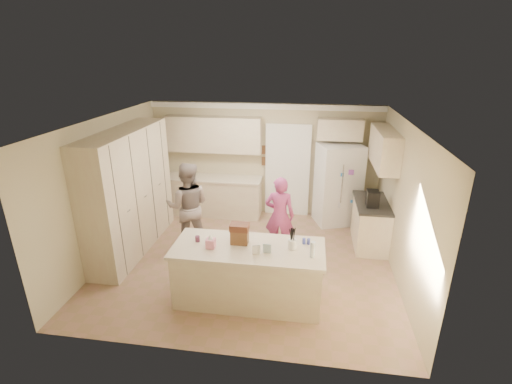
# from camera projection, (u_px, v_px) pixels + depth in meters

# --- Properties ---
(floor) EXTENTS (5.20, 4.60, 0.02)m
(floor) POSITION_uv_depth(u_px,v_px,m) (248.00, 261.00, 6.92)
(floor) COLOR #95705C
(floor) RESTS_ON ground
(ceiling) EXTENTS (5.20, 4.60, 0.02)m
(ceiling) POSITION_uv_depth(u_px,v_px,m) (247.00, 121.00, 5.98)
(ceiling) COLOR white
(ceiling) RESTS_ON wall_back
(wall_back) EXTENTS (5.20, 0.02, 2.60)m
(wall_back) POSITION_uv_depth(u_px,v_px,m) (264.00, 160.00, 8.59)
(wall_back) COLOR beige
(wall_back) RESTS_ON ground
(wall_front) EXTENTS (5.20, 0.02, 2.60)m
(wall_front) POSITION_uv_depth(u_px,v_px,m) (214.00, 268.00, 4.32)
(wall_front) COLOR beige
(wall_front) RESTS_ON ground
(wall_left) EXTENTS (0.02, 4.60, 2.60)m
(wall_left) POSITION_uv_depth(u_px,v_px,m) (108.00, 188.00, 6.81)
(wall_left) COLOR beige
(wall_left) RESTS_ON ground
(wall_right) EXTENTS (0.02, 4.60, 2.60)m
(wall_right) POSITION_uv_depth(u_px,v_px,m) (404.00, 205.00, 6.09)
(wall_right) COLOR beige
(wall_right) RESTS_ON ground
(crown_back) EXTENTS (5.20, 0.08, 0.12)m
(crown_back) POSITION_uv_depth(u_px,v_px,m) (264.00, 106.00, 8.10)
(crown_back) COLOR white
(crown_back) RESTS_ON wall_back
(pantry_bank) EXTENTS (0.60, 2.60, 2.35)m
(pantry_bank) POSITION_uv_depth(u_px,v_px,m) (129.00, 192.00, 7.00)
(pantry_bank) COLOR beige
(pantry_bank) RESTS_ON floor
(back_base_cab) EXTENTS (2.20, 0.60, 0.88)m
(back_base_cab) POSITION_uv_depth(u_px,v_px,m) (214.00, 196.00, 8.77)
(back_base_cab) COLOR beige
(back_base_cab) RESTS_ON floor
(back_countertop) EXTENTS (2.24, 0.63, 0.04)m
(back_countertop) POSITION_uv_depth(u_px,v_px,m) (213.00, 178.00, 8.59)
(back_countertop) COLOR beige
(back_countertop) RESTS_ON back_base_cab
(back_upper_cab) EXTENTS (2.20, 0.35, 0.80)m
(back_upper_cab) POSITION_uv_depth(u_px,v_px,m) (213.00, 134.00, 8.36)
(back_upper_cab) COLOR beige
(back_upper_cab) RESTS_ON wall_back
(doorway_opening) EXTENTS (0.90, 0.06, 2.10)m
(doorway_opening) POSITION_uv_depth(u_px,v_px,m) (288.00, 172.00, 8.57)
(doorway_opening) COLOR black
(doorway_opening) RESTS_ON floor
(doorway_casing) EXTENTS (1.02, 0.03, 2.22)m
(doorway_casing) POSITION_uv_depth(u_px,v_px,m) (287.00, 172.00, 8.54)
(doorway_casing) COLOR white
(doorway_casing) RESTS_ON floor
(wall_frame_upper) EXTENTS (0.15, 0.02, 0.20)m
(wall_frame_upper) POSITION_uv_depth(u_px,v_px,m) (265.00, 150.00, 8.46)
(wall_frame_upper) COLOR brown
(wall_frame_upper) RESTS_ON wall_back
(wall_frame_lower) EXTENTS (0.15, 0.02, 0.20)m
(wall_frame_lower) POSITION_uv_depth(u_px,v_px,m) (265.00, 161.00, 8.55)
(wall_frame_lower) COLOR brown
(wall_frame_lower) RESTS_ON wall_back
(refrigerator) EXTENTS (1.08, 0.95, 1.80)m
(refrigerator) POSITION_uv_depth(u_px,v_px,m) (338.00, 185.00, 8.19)
(refrigerator) COLOR white
(refrigerator) RESTS_ON floor
(fridge_seam) EXTENTS (0.02, 0.02, 1.78)m
(fridge_seam) POSITION_uv_depth(u_px,v_px,m) (339.00, 190.00, 7.86)
(fridge_seam) COLOR gray
(fridge_seam) RESTS_ON refrigerator
(fridge_dispenser) EXTENTS (0.22, 0.03, 0.35)m
(fridge_dispenser) POSITION_uv_depth(u_px,v_px,m) (329.00, 179.00, 7.79)
(fridge_dispenser) COLOR black
(fridge_dispenser) RESTS_ON refrigerator
(fridge_handle_l) EXTENTS (0.02, 0.02, 0.85)m
(fridge_handle_l) POSITION_uv_depth(u_px,v_px,m) (337.00, 184.00, 7.80)
(fridge_handle_l) COLOR silver
(fridge_handle_l) RESTS_ON refrigerator
(fridge_handle_r) EXTENTS (0.02, 0.02, 0.85)m
(fridge_handle_r) POSITION_uv_depth(u_px,v_px,m) (342.00, 184.00, 7.78)
(fridge_handle_r) COLOR silver
(fridge_handle_r) RESTS_ON refrigerator
(over_fridge_cab) EXTENTS (0.95, 0.35, 0.45)m
(over_fridge_cab) POSITION_uv_depth(u_px,v_px,m) (340.00, 129.00, 7.90)
(over_fridge_cab) COLOR beige
(over_fridge_cab) RESTS_ON wall_back
(right_base_cab) EXTENTS (0.60, 1.20, 0.88)m
(right_base_cab) POSITION_uv_depth(u_px,v_px,m) (370.00, 224.00, 7.37)
(right_base_cab) COLOR beige
(right_base_cab) RESTS_ON floor
(right_countertop) EXTENTS (0.63, 1.24, 0.04)m
(right_countertop) POSITION_uv_depth(u_px,v_px,m) (372.00, 203.00, 7.20)
(right_countertop) COLOR #2D2B28
(right_countertop) RESTS_ON right_base_cab
(right_upper_cab) EXTENTS (0.35, 1.50, 0.70)m
(right_upper_cab) POSITION_uv_depth(u_px,v_px,m) (384.00, 148.00, 6.99)
(right_upper_cab) COLOR beige
(right_upper_cab) RESTS_ON wall_right
(coffee_maker) EXTENTS (0.22, 0.28, 0.30)m
(coffee_maker) POSITION_uv_depth(u_px,v_px,m) (372.00, 199.00, 6.96)
(coffee_maker) COLOR black
(coffee_maker) RESTS_ON right_countertop
(island_base) EXTENTS (2.20, 0.90, 0.88)m
(island_base) POSITION_uv_depth(u_px,v_px,m) (249.00, 274.00, 5.72)
(island_base) COLOR beige
(island_base) RESTS_ON floor
(island_top) EXTENTS (2.28, 0.96, 0.05)m
(island_top) POSITION_uv_depth(u_px,v_px,m) (248.00, 248.00, 5.55)
(island_top) COLOR beige
(island_top) RESTS_ON island_base
(utensil_crock) EXTENTS (0.13, 0.13, 0.15)m
(utensil_crock) POSITION_uv_depth(u_px,v_px,m) (292.00, 244.00, 5.47)
(utensil_crock) COLOR white
(utensil_crock) RESTS_ON island_top
(tissue_box) EXTENTS (0.13, 0.13, 0.14)m
(tissue_box) POSITION_uv_depth(u_px,v_px,m) (211.00, 243.00, 5.50)
(tissue_box) COLOR pink
(tissue_box) RESTS_ON island_top
(tissue_plume) EXTENTS (0.08, 0.08, 0.08)m
(tissue_plume) POSITION_uv_depth(u_px,v_px,m) (210.00, 237.00, 5.46)
(tissue_plume) COLOR white
(tissue_plume) RESTS_ON tissue_box
(dollhouse_body) EXTENTS (0.26, 0.18, 0.22)m
(dollhouse_body) POSITION_uv_depth(u_px,v_px,m) (240.00, 237.00, 5.62)
(dollhouse_body) COLOR brown
(dollhouse_body) RESTS_ON island_top
(dollhouse_roof) EXTENTS (0.28, 0.20, 0.10)m
(dollhouse_roof) POSITION_uv_depth(u_px,v_px,m) (239.00, 227.00, 5.56)
(dollhouse_roof) COLOR #592D1E
(dollhouse_roof) RESTS_ON dollhouse_body
(jam_jar) EXTENTS (0.07, 0.07, 0.09)m
(jam_jar) POSITION_uv_depth(u_px,v_px,m) (197.00, 239.00, 5.68)
(jam_jar) COLOR #59263F
(jam_jar) RESTS_ON island_top
(greeting_card_a) EXTENTS (0.12, 0.06, 0.16)m
(greeting_card_a) POSITION_uv_depth(u_px,v_px,m) (256.00, 250.00, 5.31)
(greeting_card_a) COLOR white
(greeting_card_a) RESTS_ON island_top
(greeting_card_b) EXTENTS (0.12, 0.05, 0.16)m
(greeting_card_b) POSITION_uv_depth(u_px,v_px,m) (267.00, 249.00, 5.34)
(greeting_card_b) COLOR silver
(greeting_card_b) RESTS_ON island_top
(water_bottle) EXTENTS (0.07, 0.07, 0.24)m
(water_bottle) POSITION_uv_depth(u_px,v_px,m) (313.00, 250.00, 5.23)
(water_bottle) COLOR silver
(water_bottle) RESTS_ON island_top
(shaker_salt) EXTENTS (0.05, 0.05, 0.09)m
(shaker_salt) POSITION_uv_depth(u_px,v_px,m) (304.00, 241.00, 5.62)
(shaker_salt) COLOR #353E9E
(shaker_salt) RESTS_ON island_top
(shaker_pepper) EXTENTS (0.05, 0.05, 0.09)m
(shaker_pepper) POSITION_uv_depth(u_px,v_px,m) (309.00, 241.00, 5.61)
(shaker_pepper) COLOR #353E9E
(shaker_pepper) RESTS_ON island_top
(teen_boy) EXTENTS (0.96, 0.81, 1.74)m
(teen_boy) POSITION_uv_depth(u_px,v_px,m) (188.00, 206.00, 7.12)
(teen_boy) COLOR gray
(teen_boy) RESTS_ON floor
(teen_girl) EXTENTS (0.57, 0.38, 1.53)m
(teen_girl) POSITION_uv_depth(u_px,v_px,m) (280.00, 216.00, 6.98)
(teen_girl) COLOR #C45194
(teen_girl) RESTS_ON floor
(fridge_magnets) EXTENTS (0.76, 0.02, 1.44)m
(fridge_magnets) POSITION_uv_depth(u_px,v_px,m) (339.00, 190.00, 7.85)
(fridge_magnets) COLOR tan
(fridge_magnets) RESTS_ON refrigerator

